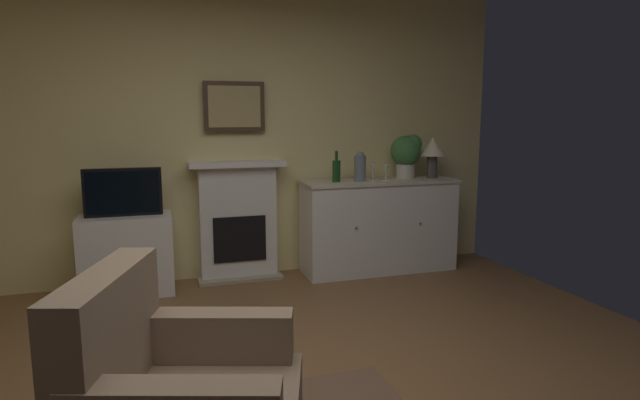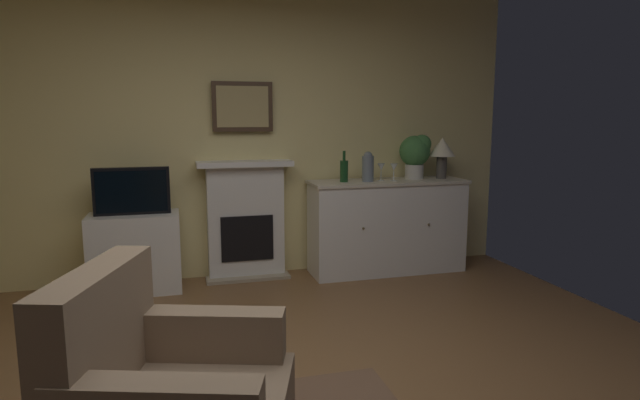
% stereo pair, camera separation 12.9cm
% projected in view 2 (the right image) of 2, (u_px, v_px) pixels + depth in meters
% --- Properties ---
extents(wall_rear, '(5.46, 0.06, 2.70)m').
position_uv_depth(wall_rear, '(232.00, 133.00, 4.89)').
color(wall_rear, '#EAD68C').
rests_on(wall_rear, ground_plane).
extents(fireplace_unit, '(0.87, 0.30, 1.10)m').
position_uv_depth(fireplace_unit, '(246.00, 220.00, 4.92)').
color(fireplace_unit, white).
rests_on(fireplace_unit, ground_plane).
extents(framed_picture, '(0.55, 0.04, 0.45)m').
position_uv_depth(framed_picture, '(243.00, 107.00, 4.80)').
color(framed_picture, '#473323').
extents(sideboard_cabinet, '(1.52, 0.49, 0.90)m').
position_uv_depth(sideboard_cabinet, '(387.00, 226.00, 5.12)').
color(sideboard_cabinet, white).
rests_on(sideboard_cabinet, ground_plane).
extents(table_lamp, '(0.26, 0.26, 0.40)m').
position_uv_depth(table_lamp, '(442.00, 150.00, 5.15)').
color(table_lamp, '#4C4742').
rests_on(table_lamp, sideboard_cabinet).
extents(wine_bottle, '(0.08, 0.08, 0.29)m').
position_uv_depth(wine_bottle, '(344.00, 170.00, 4.90)').
color(wine_bottle, '#193F1E').
rests_on(wine_bottle, sideboard_cabinet).
extents(wine_glass_left, '(0.07, 0.07, 0.16)m').
position_uv_depth(wine_glass_left, '(381.00, 168.00, 5.00)').
color(wine_glass_left, silver).
rests_on(wine_glass_left, sideboard_cabinet).
extents(wine_glass_center, '(0.07, 0.07, 0.16)m').
position_uv_depth(wine_glass_center, '(394.00, 168.00, 4.98)').
color(wine_glass_center, silver).
rests_on(wine_glass_center, sideboard_cabinet).
extents(vase_decorative, '(0.11, 0.11, 0.28)m').
position_uv_depth(vase_decorative, '(368.00, 167.00, 4.92)').
color(vase_decorative, slate).
rests_on(vase_decorative, sideboard_cabinet).
extents(tv_cabinet, '(0.75, 0.42, 0.68)m').
position_uv_depth(tv_cabinet, '(135.00, 253.00, 4.54)').
color(tv_cabinet, white).
rests_on(tv_cabinet, ground_plane).
extents(tv_set, '(0.62, 0.07, 0.40)m').
position_uv_depth(tv_set, '(132.00, 191.00, 4.43)').
color(tv_set, black).
rests_on(tv_set, tv_cabinet).
extents(potted_plant_small, '(0.30, 0.30, 0.43)m').
position_uv_depth(potted_plant_small, '(416.00, 153.00, 5.13)').
color(potted_plant_small, beige).
rests_on(potted_plant_small, sideboard_cabinet).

